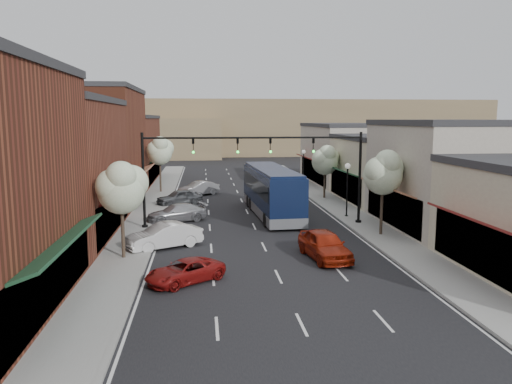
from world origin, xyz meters
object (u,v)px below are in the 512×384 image
object	(u,v)px
parked_car_a	(185,271)
parked_car_c	(177,213)
red_hatchback	(325,245)
signal_mast_left	(177,166)
tree_right_near	(384,172)
lamp_post_near	(347,181)
coach_bus	(271,191)
parked_car_e	(199,188)
tree_left_near	(122,187)
parked_car_b	(164,236)
signal_mast_right	(329,164)
lamp_post_far	(304,162)
tree_left_far	(160,150)
parked_car_d	(180,197)
tree_right_far	(326,159)

from	to	relation	value
parked_car_a	parked_car_c	size ratio (longest dim) A/B	0.85
red_hatchback	signal_mast_left	bearing A→B (deg)	126.47
tree_right_near	lamp_post_near	distance (m)	6.74
coach_bus	signal_mast_left	bearing A→B (deg)	-153.73
coach_bus	parked_car_e	xyz separation A→B (m)	(-6.09, 11.47, -1.31)
tree_left_near	parked_car_b	size ratio (longest dim) A/B	1.21
signal_mast_right	lamp_post_far	world-z (taller)	signal_mast_right
tree_right_near	parked_car_c	size ratio (longest dim) A/B	1.26
parked_car_a	red_hatchback	bearing A→B (deg)	77.01
tree_right_near	tree_left_far	world-z (taller)	tree_left_far
coach_bus	parked_car_d	bearing A→B (deg)	139.98
tree_right_far	parked_car_d	world-z (taller)	tree_right_far
tree_right_near	tree_left_near	world-z (taller)	tree_right_near
tree_right_near	lamp_post_near	bearing A→B (deg)	94.77
lamp_post_near	parked_car_c	bearing A→B (deg)	-179.86
parked_car_c	parked_car_e	size ratio (longest dim) A/B	1.06
parked_car_b	parked_car_e	bearing A→B (deg)	146.61
tree_left_far	red_hatchback	bearing A→B (deg)	-67.14
lamp_post_near	coach_bus	xyz separation A→B (m)	(-5.91, 1.76, -0.96)
signal_mast_left	red_hatchback	size ratio (longest dim) A/B	1.69
tree_right_far	parked_car_e	xyz separation A→B (m)	(-12.55, 3.78, -3.26)
parked_car_a	parked_car_d	size ratio (longest dim) A/B	0.94
signal_mast_right	parked_car_c	world-z (taller)	signal_mast_right
tree_left_near	tree_right_far	bearing A→B (deg)	50.31
tree_left_near	parked_car_e	size ratio (longest dim) A/B	1.27
tree_right_far	coach_bus	distance (m)	10.22
tree_right_far	lamp_post_near	xyz separation A→B (m)	(-0.55, -9.44, -0.99)
coach_bus	parked_car_b	distance (m)	12.84
lamp_post_far	signal_mast_left	bearing A→B (deg)	-123.86
tree_left_near	coach_bus	bearing A→B (deg)	50.51
red_hatchback	parked_car_a	distance (m)	8.51
tree_right_near	lamp_post_near	world-z (taller)	tree_right_near
parked_car_b	parked_car_e	size ratio (longest dim) A/B	1.05
coach_bus	parked_car_b	xyz separation A→B (m)	(-8.09, -9.88, -1.27)
tree_left_near	coach_bus	xyz separation A→B (m)	(10.15, 12.31, -2.17)
tree_right_near	tree_right_far	world-z (taller)	tree_right_near
tree_left_far	tree_right_near	bearing A→B (deg)	-52.96
red_hatchback	tree_left_far	bearing A→B (deg)	105.26
tree_right_far	red_hatchback	world-z (taller)	tree_right_far
tree_left_near	lamp_post_far	world-z (taller)	tree_left_near
signal_mast_right	tree_right_near	world-z (taller)	signal_mast_right
signal_mast_right	tree_right_near	size ratio (longest dim) A/B	1.38
tree_right_far	lamp_post_far	xyz separation A→B (m)	(-0.55, 8.06, -0.99)
signal_mast_right	coach_bus	size ratio (longest dim) A/B	0.63
lamp_post_near	parked_car_a	bearing A→B (deg)	-130.01
tree_right_near	coach_bus	bearing A→B (deg)	127.83
parked_car_d	parked_car_a	bearing A→B (deg)	-22.91
parked_car_a	parked_car_b	distance (m)	6.93
parked_car_e	tree_right_near	bearing A→B (deg)	-4.81
signal_mast_right	tree_left_near	bearing A→B (deg)	-149.86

